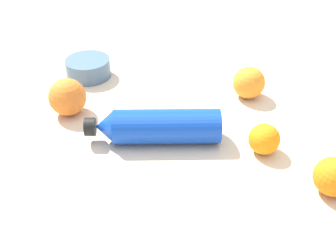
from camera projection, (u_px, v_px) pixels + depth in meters
ground_plane at (177, 152)px, 0.78m from camera, size 2.40×2.40×0.00m
water_bottle at (157, 126)px, 0.79m from camera, size 0.17×0.26×0.07m
orange_0 at (334, 177)px, 0.68m from camera, size 0.07×0.07×0.07m
orange_1 at (249, 83)px, 0.93m from camera, size 0.07×0.07×0.07m
orange_2 at (67, 97)px, 0.87m from camera, size 0.08×0.08×0.08m
orange_3 at (264, 139)px, 0.77m from camera, size 0.06×0.06×0.06m
ceramic_bowl at (88, 68)px, 1.01m from camera, size 0.11×0.11×0.05m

